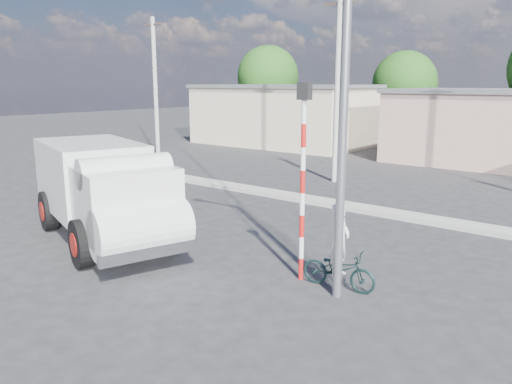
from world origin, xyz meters
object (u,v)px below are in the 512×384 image
Objects in this scene: cyclist at (339,253)px; traffic_pole at (303,166)px; bicycle at (339,269)px; truck at (105,190)px; streetlight at (338,50)px.

cyclist is 0.36× the size of traffic_pole.
traffic_pole reaches higher than cyclist.
cyclist is 2.02m from traffic_pole.
bicycle is 0.38× the size of traffic_pole.
cyclist is (0.00, 0.00, 0.36)m from bicycle.
truck is at bearing 92.59° from cyclist.
truck reaches higher than cyclist.
truck is 5.95m from traffic_pole.
truck is 7.58m from streetlight.
bicycle is at bearing 92.80° from streetlight.
truck is at bearing -173.38° from streetlight.
streetlight reaches higher than truck.
traffic_pole reaches higher than truck.
streetlight reaches higher than bicycle.
streetlight is (6.68, 0.78, 3.48)m from truck.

